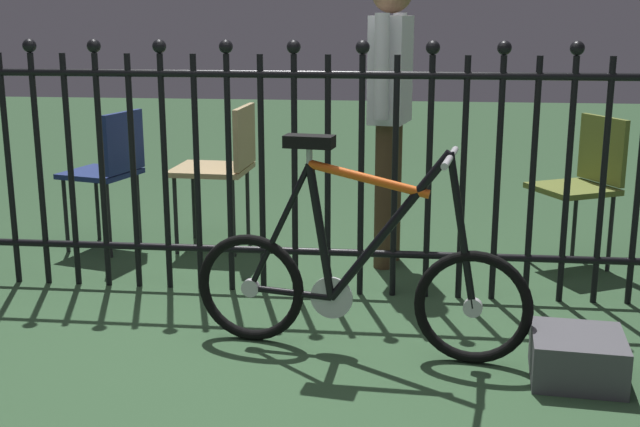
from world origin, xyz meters
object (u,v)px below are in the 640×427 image
at_px(chair_olive, 585,177).
at_px(person_visitor, 390,95).
at_px(bicycle, 357,280).
at_px(display_crate, 577,357).
at_px(chair_tan, 224,161).
at_px(chair_navy, 110,165).

relative_size(chair_olive, person_visitor, 0.52).
bearing_deg(chair_olive, bicycle, -131.00).
relative_size(chair_olive, display_crate, 2.40).
distance_m(chair_olive, person_visitor, 1.16).
distance_m(bicycle, display_crate, 0.91).
distance_m(chair_tan, chair_navy, 0.66).
bearing_deg(bicycle, chair_tan, 121.00).
bearing_deg(chair_tan, chair_olive, -3.66).
height_order(chair_tan, chair_olive, chair_tan).
bearing_deg(chair_olive, display_crate, -101.11).
bearing_deg(chair_olive, chair_tan, 176.34).
bearing_deg(chair_tan, bicycle, -59.00).
bearing_deg(display_crate, chair_olive, 78.89).
xyz_separation_m(chair_tan, person_visitor, (0.97, -0.21, 0.41)).
distance_m(person_visitor, display_crate, 1.83).
bearing_deg(person_visitor, chair_navy, 176.34).
height_order(chair_navy, person_visitor, person_visitor).
relative_size(bicycle, display_crate, 4.05).
height_order(chair_olive, display_crate, chair_olive).
bearing_deg(display_crate, chair_navy, 147.38).
bearing_deg(chair_navy, chair_olive, -0.46).
bearing_deg(chair_navy, person_visitor, -3.66).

